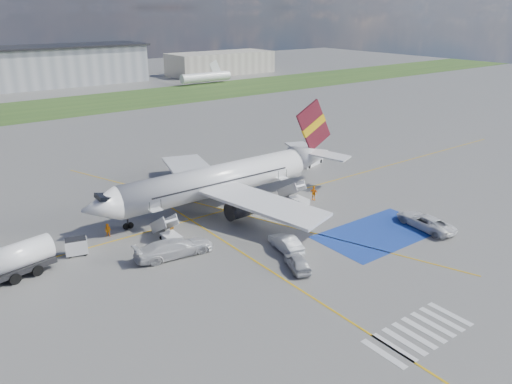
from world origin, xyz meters
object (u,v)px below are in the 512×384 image
car_silver_b (286,243)px  van_white_a (425,219)px  airliner (226,178)px  fuel_tanker (0,269)px  car_silver_a (297,262)px  gpu_cart (76,247)px  belt_loader (311,162)px  van_white_b (174,245)px

car_silver_b → van_white_a: bearing=173.1°
airliner → van_white_a: (13.94, -20.17, -2.34)m
fuel_tanker → car_silver_a: size_ratio=2.30×
gpu_cart → belt_loader: bearing=27.0°
belt_loader → van_white_b: van_white_b is taller
car_silver_b → car_silver_a: bearing=76.8°
airliner → van_white_a: 24.62m
car_silver_a → car_silver_b: bearing=-91.8°
gpu_cart → belt_loader: (40.57, 8.62, -0.41)m
van_white_b → fuel_tanker: bearing=79.9°
belt_loader → car_silver_b: 30.81m
gpu_cart → van_white_b: van_white_b is taller
airliner → belt_loader: size_ratio=6.62×
airliner → fuel_tanker: bearing=-171.4°
van_white_b → van_white_a: bearing=-105.3°
car_silver_a → car_silver_b: 4.09m
belt_loader → airliner: bearing=178.8°
van_white_a → car_silver_b: bearing=-10.7°
airliner → belt_loader: airliner is taller
airliner → gpu_cart: size_ratio=15.12×
van_white_a → gpu_cart: bearing=-19.9°
airliner → belt_loader: (20.28, 5.83, -2.99)m
airliner → car_silver_b: 15.33m
van_white_a → van_white_b: bearing=-15.9°
gpu_cart → car_silver_b: bearing=-19.3°
airliner → gpu_cart: bearing=-172.2°
car_silver_a → van_white_b: size_ratio=0.71×
gpu_cart → car_silver_b: (17.78, -12.11, 0.01)m
fuel_tanker → car_silver_a: fuel_tanker is taller
gpu_cart → van_white_a: van_white_a is taller
gpu_cart → van_white_b: 10.07m
belt_loader → car_silver_a: (-24.46, -24.46, 0.34)m
gpu_cart → belt_loader: 41.48m
fuel_tanker → airliner: bearing=-1.7°
fuel_tanker → car_silver_b: (25.12, -10.72, -0.58)m
gpu_cart → van_white_a: 38.38m
car_silver_a → van_white_a: size_ratio=0.77×
belt_loader → van_white_b: 35.92m
gpu_cart → belt_loader: size_ratio=0.44×
fuel_tanker → car_silver_a: (23.45, -14.46, -0.65)m
gpu_cart → fuel_tanker: bearing=-154.3°
car_silver_b → van_white_b: size_ratio=0.81×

